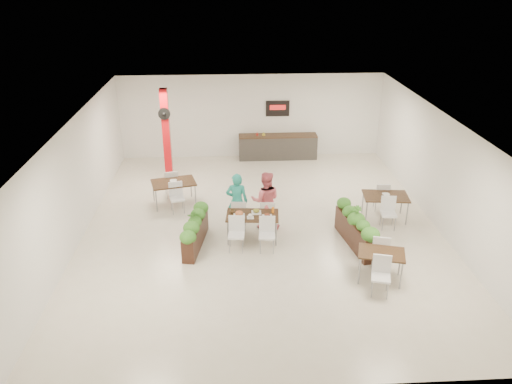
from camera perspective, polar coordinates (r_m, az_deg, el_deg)
ground at (r=14.34m, az=0.67°, el=-4.08°), size 12.00×12.00×0.00m
room_shell at (r=13.50m, az=0.71°, el=3.43°), size 10.10×12.10×3.22m
red_column at (r=17.30m, az=-10.20°, el=6.52°), size 0.40×0.41×3.20m
service_counter at (r=19.40m, az=2.49°, el=5.26°), size 3.00×0.64×2.20m
main_table at (r=13.45m, az=-0.45°, el=-3.05°), size 1.46×1.72×0.92m
diner_man at (r=13.93m, az=-2.19°, el=-1.10°), size 0.65×0.46×1.69m
diner_woman at (r=13.96m, az=1.09°, el=-0.98°), size 0.88×0.72×1.71m
planter_left at (r=13.32m, az=-6.97°, el=-4.12°), size 0.66×1.99×1.05m
planter_right at (r=13.52m, az=11.31°, el=-3.98°), size 0.68×2.15×1.14m
side_table_a at (r=15.69m, az=-9.39°, el=0.78°), size 1.50×1.67×0.92m
side_table_b at (r=15.04m, az=14.57°, el=-0.79°), size 1.37×1.66×0.92m
side_table_c at (r=12.14m, az=14.12°, el=-7.26°), size 1.21×1.67×0.92m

